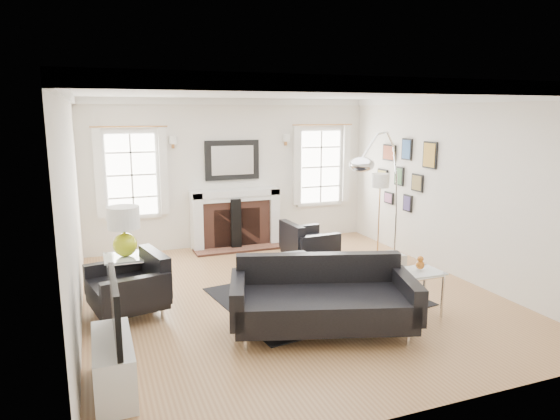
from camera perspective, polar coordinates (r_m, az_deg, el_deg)
name	(u,v)px	position (r m, az deg, el deg)	size (l,w,h in m)	color
floor	(290,295)	(7.17, 1.17, -9.68)	(6.00, 6.00, 0.00)	#996840
back_wall	(232,173)	(9.61, -5.53, 4.23)	(5.50, 0.04, 2.80)	silver
front_wall	(429,256)	(4.24, 16.70, -5.04)	(5.50, 0.04, 2.80)	silver
left_wall	(73,212)	(6.32, -22.58, -0.18)	(0.04, 6.00, 2.80)	silver
right_wall	(454,187)	(8.22, 19.29, 2.49)	(0.04, 6.00, 2.80)	silver
ceiling	(291,92)	(6.70, 1.27, 13.30)	(5.50, 6.00, 0.02)	white
crown_molding	(291,97)	(6.70, 1.27, 12.79)	(5.50, 6.00, 0.12)	white
fireplace	(236,219)	(9.56, -5.10, -1.02)	(1.70, 0.69, 1.11)	white
mantel_mirror	(232,160)	(9.54, -5.48, 5.69)	(1.05, 0.07, 0.75)	black
window_left	(132,174)	(9.24, -16.59, 3.91)	(1.24, 0.15, 1.62)	white
window_right	(321,167)	(10.20, 4.65, 4.98)	(1.24, 0.15, 1.62)	white
gallery_wall	(404,170)	(9.21, 14.02, 4.49)	(0.04, 1.73, 1.29)	black
tv_unit	(114,357)	(5.02, -18.47, -15.67)	(0.35, 1.00, 1.09)	white
area_rug	(316,296)	(7.11, 4.10, -9.83)	(2.56, 2.13, 0.01)	black
sofa	(322,300)	(5.98, 4.84, -10.17)	(2.32, 1.55, 0.70)	black
armchair_left	(132,287)	(6.68, -16.57, -8.44)	(1.04, 1.12, 0.65)	black
armchair_right	(306,244)	(8.60, 3.02, -3.85)	(0.83, 0.91, 0.58)	black
coffee_table	(289,261)	(7.58, 1.09, -5.88)	(0.81, 0.81, 0.36)	silver
side_table_left	(126,264)	(7.14, -17.17, -5.91)	(0.57, 0.57, 0.63)	silver
nesting_table	(419,280)	(6.60, 15.64, -7.69)	(0.53, 0.45, 0.58)	silver
gourd_lamp	(124,228)	(7.01, -17.41, -1.96)	(0.43, 0.43, 0.68)	#BDCA19
orange_vase	(420,263)	(6.53, 15.73, -5.89)	(0.11, 0.11, 0.17)	#B35C16
arc_floor_lamp	(381,198)	(7.62, 11.45, 1.30)	(1.66, 1.54, 2.36)	silver
stick_floor_lamp	(380,185)	(8.91, 11.37, 2.84)	(0.30, 0.30, 1.49)	#B87A40
speaker_tower	(236,224)	(9.43, -5.08, -1.58)	(0.19, 0.19, 0.96)	black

